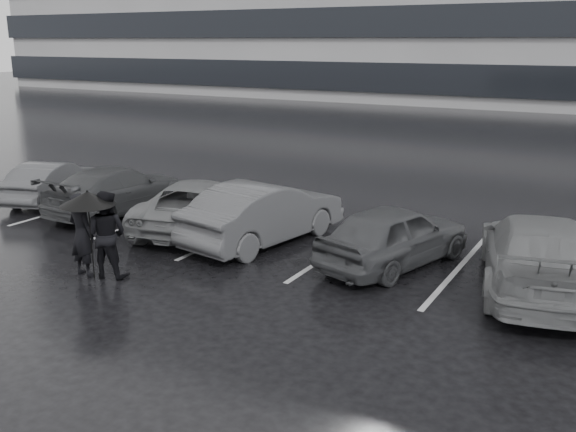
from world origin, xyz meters
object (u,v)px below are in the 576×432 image
(car_main, at_px, (394,235))
(car_east, at_px, (539,253))
(car_west_b, at_px, (202,204))
(pedestrian_right, at_px, (106,234))
(pedestrian_left, at_px, (82,235))
(car_west_a, at_px, (264,213))
(car_west_c, at_px, (118,190))
(car_west_d, at_px, (52,181))

(car_main, bearing_deg, car_east, -163.04)
(car_west_b, bearing_deg, pedestrian_right, 83.18)
(pedestrian_right, bearing_deg, pedestrian_left, 9.30)
(car_west_a, relative_size, car_west_b, 0.95)
(car_main, bearing_deg, car_west_c, 13.35)
(car_main, height_order, car_west_a, car_west_a)
(car_main, bearing_deg, car_west_d, 13.84)
(car_main, bearing_deg, car_west_b, 13.86)
(pedestrian_left, bearing_deg, car_main, -141.41)
(car_main, xyz_separation_m, pedestrian_left, (-5.37, -3.73, 0.20))
(car_main, xyz_separation_m, car_west_b, (-5.28, 0.21, -0.03))
(car_west_b, bearing_deg, car_west_a, 162.19)
(car_east, bearing_deg, car_west_c, -15.09)
(car_main, height_order, car_west_d, car_main)
(car_east, relative_size, pedestrian_right, 2.83)
(car_west_d, bearing_deg, pedestrian_left, 125.34)
(pedestrian_right, bearing_deg, car_west_c, -62.16)
(car_west_b, height_order, car_west_d, car_west_b)
(car_west_a, distance_m, car_east, 6.23)
(car_west_a, distance_m, car_west_d, 7.80)
(car_west_b, relative_size, car_west_d, 1.29)
(car_west_c, xyz_separation_m, car_east, (11.30, -0.36, 0.09))
(car_west_d, xyz_separation_m, pedestrian_left, (5.71, -4.17, 0.27))
(car_west_a, bearing_deg, car_east, -169.80)
(car_west_a, xyz_separation_m, pedestrian_left, (-2.07, -3.76, 0.14))
(car_west_c, relative_size, pedestrian_left, 2.56)
(car_west_d, bearing_deg, car_west_a, 158.47)
(car_west_b, relative_size, pedestrian_left, 2.68)
(car_east, bearing_deg, pedestrian_left, 11.15)
(car_west_b, bearing_deg, car_main, 164.92)
(car_west_b, relative_size, pedestrian_right, 2.59)
(car_main, bearing_deg, pedestrian_right, 51.88)
(pedestrian_left, distance_m, pedestrian_right, 0.53)
(car_main, distance_m, pedestrian_right, 6.03)
(pedestrian_left, relative_size, pedestrian_right, 0.97)
(car_west_c, bearing_deg, car_east, -179.77)
(car_west_b, height_order, pedestrian_right, pedestrian_right)
(car_west_a, relative_size, car_east, 0.87)
(car_west_b, bearing_deg, pedestrian_left, 75.82)
(car_west_d, relative_size, car_east, 0.71)
(car_main, distance_m, car_west_b, 5.29)
(car_west_a, height_order, car_west_c, car_west_a)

